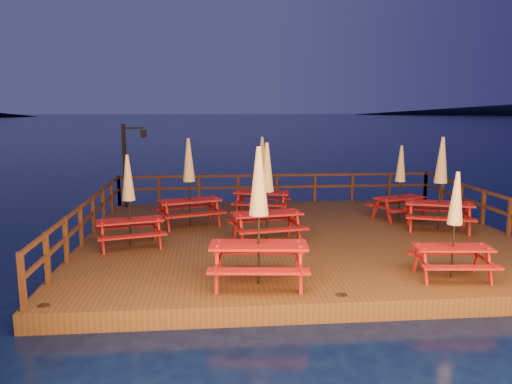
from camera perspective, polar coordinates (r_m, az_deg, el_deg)
The scene contains 13 objects.
ground at distance 14.41m, azimuth 4.94°, elevation -6.44°, with size 500.00×500.00×0.00m, color black.
deck at distance 14.36m, azimuth 4.95°, elevation -5.67°, with size 12.00×10.00×0.40m, color #473116.
deck_piles at distance 14.50m, azimuth 4.92°, elevation -7.58°, with size 11.44×9.44×1.40m.
railing at distance 15.85m, azimuth 3.86°, elevation -0.61°, with size 11.80×9.75×1.10m.
lamp_post at distance 18.48m, azimuth -14.32°, elevation 3.82°, with size 0.85×0.18×3.00m.
picnic_table_0 at distance 11.28m, azimuth 21.74°, elevation -3.37°, with size 1.71×1.46×2.28m.
picnic_table_1 at distance 15.21m, azimuth -7.66°, elevation 1.28°, with size 2.26×2.04×2.68m.
picnic_table_2 at distance 16.70m, azimuth 16.15°, elevation 1.22°, with size 2.04×1.87×2.39m.
picnic_table_3 at distance 13.26m, azimuth 1.23°, elevation 0.12°, with size 2.11×1.84×2.68m.
picnic_table_4 at distance 10.04m, azimuth 0.31°, elevation -2.55°, with size 2.14×1.82×2.83m.
picnic_table_5 at distance 15.51m, azimuth 20.33°, elevation 1.05°, with size 2.33×2.12×2.74m.
picnic_table_6 at distance 16.65m, azimuth 0.70°, elevation 1.99°, with size 2.17×1.95×2.62m.
picnic_table_7 at distance 13.20m, azimuth -14.33°, elevation -0.85°, with size 1.98×1.77×2.41m.
Camera 1 is at (-2.51, -13.61, 4.01)m, focal length 35.00 mm.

